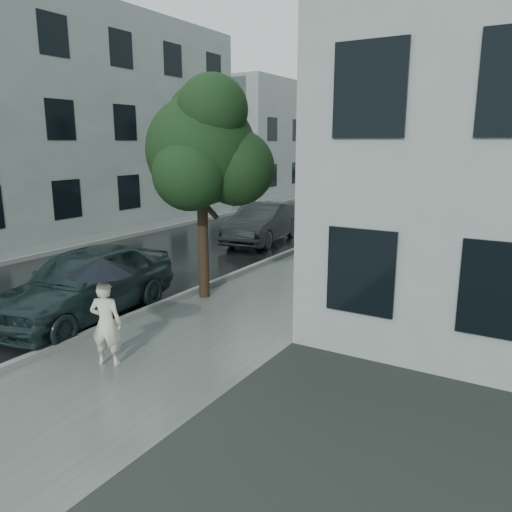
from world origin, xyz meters
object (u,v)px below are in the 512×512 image
Objects in this scene: street_tree at (204,149)px; car_far at (262,223)px; pedestrian at (106,323)px; car_near at (85,282)px; lamp_post at (351,167)px.

street_tree is 7.65m from car_far.
pedestrian is at bearing -77.54° from street_tree.
street_tree is 1.15× the size of car_near.
lamp_post reaches higher than car_far.
lamp_post is at bearing -111.18° from pedestrian.
lamp_post is 1.09× the size of car_far.
street_tree reaches higher than lamp_post.
street_tree reaches higher than car_far.
car_near is 1.01× the size of car_far.
car_far is at bearing 90.01° from car_near.
car_far is (-0.92, 9.31, -0.04)m from car_near.
street_tree is 1.06× the size of lamp_post.
lamp_post is at bearing 32.31° from car_far.
pedestrian is at bearing -39.10° from car_near.
pedestrian is 0.30× the size of lamp_post.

